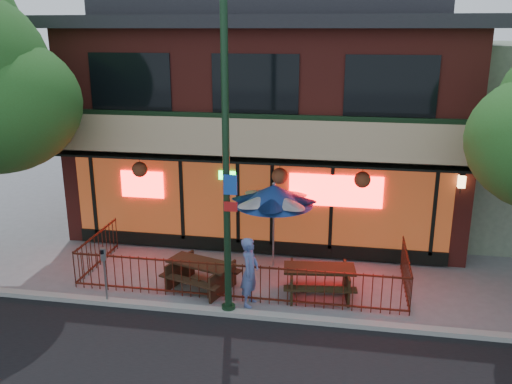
% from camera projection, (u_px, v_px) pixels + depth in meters
% --- Properties ---
extents(ground, '(80.00, 80.00, 0.00)m').
position_uv_depth(ground, '(232.00, 304.00, 13.18)').
color(ground, gray).
rests_on(ground, ground).
extents(curb, '(80.00, 0.25, 0.12)m').
position_uv_depth(curb, '(228.00, 312.00, 12.69)').
color(curb, '#999993').
rests_on(curb, ground).
extents(restaurant_building, '(12.96, 9.49, 8.05)m').
position_uv_depth(restaurant_building, '(275.00, 99.00, 18.69)').
color(restaurant_building, maroon).
rests_on(restaurant_building, ground).
extents(patio_fence, '(8.44, 2.62, 1.00)m').
position_uv_depth(patio_fence, '(236.00, 272.00, 13.47)').
color(patio_fence, '#4A1B0F').
rests_on(patio_fence, ground).
extents(street_light, '(0.43, 0.32, 7.00)m').
position_uv_depth(street_light, '(227.00, 185.00, 11.89)').
color(street_light, '#17341E').
rests_on(street_light, ground).
extents(picnic_table_left, '(2.03, 1.78, 0.73)m').
position_uv_depth(picnic_table_left, '(201.00, 271.00, 13.89)').
color(picnic_table_left, '#331F12').
rests_on(picnic_table_left, ground).
extents(picnic_table_right, '(1.90, 1.54, 0.75)m').
position_uv_depth(picnic_table_right, '(319.00, 277.00, 13.52)').
color(picnic_table_right, black).
rests_on(picnic_table_right, ground).
extents(patio_umbrella, '(2.16, 2.16, 2.47)m').
position_uv_depth(patio_umbrella, '(274.00, 195.00, 14.72)').
color(patio_umbrella, gray).
rests_on(patio_umbrella, ground).
extents(pedestrian, '(0.50, 0.68, 1.72)m').
position_uv_depth(pedestrian, '(250.00, 272.00, 12.96)').
color(pedestrian, '#546AA9').
rests_on(pedestrian, ground).
extents(parking_meter_near, '(0.16, 0.15, 1.46)m').
position_uv_depth(parking_meter_near, '(104.00, 266.00, 12.95)').
color(parking_meter_near, gray).
rests_on(parking_meter_near, ground).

